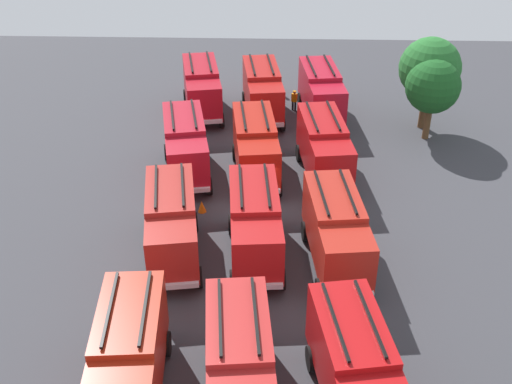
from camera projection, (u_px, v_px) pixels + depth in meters
The scene contains 19 objects.
ground_plane at pixel (256, 212), 37.53m from camera, with size 64.47×64.47×0.00m, color #38383D.
fire_truck_0 at pixel (202, 87), 48.28m from camera, with size 7.52×3.77×3.88m.
fire_truck_1 at pixel (185, 145), 40.20m from camera, with size 7.53×3.82×3.88m.
fire_truck_2 at pixel (172, 223), 32.78m from camera, with size 7.49×3.66×3.88m.
fire_truck_3 at pixel (129, 357), 24.85m from camera, with size 7.37×3.22×3.88m.
fire_truck_4 at pixel (263, 90), 47.83m from camera, with size 7.45×3.49×3.88m.
fire_truck_5 at pixel (255, 146), 40.12m from camera, with size 7.44×3.44×3.88m.
fire_truck_6 at pixel (255, 223), 32.77m from camera, with size 7.38×3.24×3.88m.
fire_truck_7 at pixel (239, 366), 24.49m from camera, with size 7.41×3.33×3.88m.
fire_truck_8 at pixel (321, 91), 47.65m from camera, with size 7.44×3.45×3.88m.
fire_truck_9 at pixel (324, 146), 40.03m from camera, with size 7.45×3.48×3.88m.
fire_truck_10 at pixel (336, 230), 32.23m from camera, with size 7.43×3.40×3.88m.
fire_truck_11 at pixel (356, 369), 24.32m from camera, with size 7.50×3.69×3.88m.
firefighter_0 at pixel (278, 82), 52.36m from camera, with size 0.46×0.47×1.67m.
firefighter_1 at pixel (294, 100), 49.42m from camera, with size 0.37×0.48×1.61m.
tree_0 at pixel (430, 69), 44.91m from camera, with size 4.40×4.40×6.82m.
tree_1 at pixel (433, 86), 43.69m from camera, with size 3.82×3.82×5.92m.
traffic_cone_0 at pixel (202, 206), 37.39m from camera, with size 0.51×0.51×0.73m, color #F2600C.
traffic_cone_2 at pixel (216, 308), 30.00m from camera, with size 0.41×0.41×0.59m, color #F2600C.
Camera 1 is at (31.26, 1.04, 20.77)m, focal length 44.37 mm.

